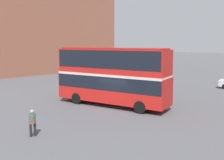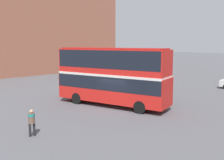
% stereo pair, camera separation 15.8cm
% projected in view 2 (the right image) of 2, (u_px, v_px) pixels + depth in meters
% --- Properties ---
extents(ground_plane, '(240.00, 240.00, 0.00)m').
position_uv_depth(ground_plane, '(117.00, 109.00, 21.75)').
color(ground_plane, '#5B5B60').
extents(building_row_left, '(10.94, 34.71, 16.05)m').
position_uv_depth(building_row_left, '(27.00, 28.00, 47.08)').
color(building_row_left, '#935642').
rests_on(building_row_left, ground_plane).
extents(double_decker_bus, '(10.32, 4.88, 4.99)m').
position_uv_depth(double_decker_bus, '(112.00, 73.00, 22.42)').
color(double_decker_bus, red).
rests_on(double_decker_bus, ground_plane).
extents(pedestrian_foreground, '(0.48, 0.48, 1.60)m').
position_uv_depth(pedestrian_foreground, '(32.00, 120.00, 15.21)').
color(pedestrian_foreground, '#232328').
rests_on(pedestrian_foreground, ground_plane).
extents(parked_car_kerb_far, '(4.29, 2.21, 1.61)m').
position_uv_depth(parked_car_kerb_far, '(110.00, 81.00, 31.55)').
color(parked_car_kerb_far, navy).
rests_on(parked_car_kerb_far, ground_plane).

